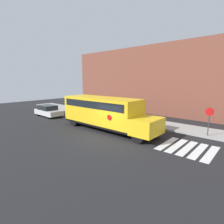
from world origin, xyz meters
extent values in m
plane|color=black|center=(0.00, 0.00, 0.00)|extent=(60.00, 60.00, 0.00)
cube|color=#9E9E99|center=(0.00, 6.50, 0.07)|extent=(44.00, 3.00, 0.15)
cube|color=brown|center=(0.00, 13.00, 4.48)|extent=(32.00, 4.00, 8.97)
cube|color=white|center=(4.29, 2.00, 0.00)|extent=(0.50, 3.20, 0.01)
cube|color=white|center=(4.99, 2.00, 0.00)|extent=(0.50, 3.20, 0.01)
cube|color=white|center=(5.69, 2.00, 0.00)|extent=(0.50, 3.20, 0.01)
cube|color=white|center=(6.39, 2.00, 0.00)|extent=(0.50, 3.20, 0.01)
cube|color=white|center=(7.09, 2.00, 0.00)|extent=(0.50, 3.20, 0.01)
cube|color=yellow|center=(-2.10, 1.70, 1.69)|extent=(7.88, 2.50, 2.48)
cube|color=yellow|center=(2.75, 1.70, 1.06)|extent=(1.81, 2.50, 1.23)
cube|color=black|center=(-2.10, 1.70, 0.53)|extent=(7.88, 2.54, 0.16)
cube|color=black|center=(-2.10, 1.70, 2.38)|extent=(7.25, 2.53, 0.64)
cylinder|color=red|center=(0.07, 0.41, 1.57)|extent=(0.44, 0.02, 0.44)
cylinder|color=black|center=(2.66, 2.78, 0.50)|extent=(1.00, 0.30, 1.00)
cylinder|color=black|center=(2.66, 0.62, 0.50)|extent=(1.00, 0.30, 1.00)
cylinder|color=black|center=(-4.84, 2.78, 0.50)|extent=(1.00, 0.30, 1.00)
cylinder|color=black|center=(-4.84, 0.62, 0.50)|extent=(1.00, 0.30, 1.00)
cube|color=silver|center=(-11.13, 1.42, 0.52)|extent=(4.03, 1.80, 0.60)
cube|color=#1E2328|center=(-11.37, 1.42, 1.10)|extent=(2.26, 1.66, 0.56)
cylinder|color=black|center=(-9.80, 2.20, 0.32)|extent=(0.64, 0.22, 0.64)
cylinder|color=black|center=(-9.80, 0.64, 0.32)|extent=(0.64, 0.22, 0.64)
cylinder|color=black|center=(-12.46, 2.20, 0.32)|extent=(0.64, 0.22, 0.64)
cylinder|color=black|center=(-12.46, 0.64, 0.32)|extent=(0.64, 0.22, 0.64)
cylinder|color=#38383A|center=(6.12, 5.39, 1.05)|extent=(0.07, 0.07, 2.11)
cylinder|color=red|center=(6.12, 5.34, 2.07)|extent=(0.62, 0.03, 0.62)
camera|label=1|loc=(9.16, -9.65, 4.46)|focal=28.00mm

